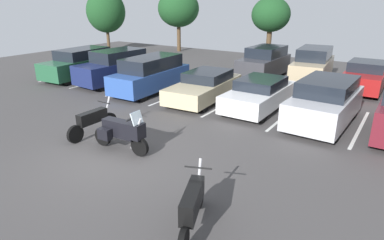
{
  "coord_description": "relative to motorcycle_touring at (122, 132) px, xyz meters",
  "views": [
    {
      "loc": [
        7.24,
        -6.5,
        4.66
      ],
      "look_at": [
        1.79,
        1.74,
        1.06
      ],
      "focal_mm": 31.09,
      "sensor_mm": 36.0,
      "label": 1
    }
  ],
  "objects": [
    {
      "name": "ground",
      "position": [
        0.07,
        -0.48,
        -0.73
      ],
      "size": [
        44.0,
        44.0,
        0.1
      ],
      "primitive_type": "cube",
      "color": "#423F3F"
    },
    {
      "name": "motorcycle_touring",
      "position": [
        0.0,
        0.0,
        0.0
      ],
      "size": [
        2.21,
        0.9,
        1.45
      ],
      "color": "black",
      "rests_on": "ground"
    },
    {
      "name": "motorcycle_second",
      "position": [
        -1.82,
        0.38,
        -0.11
      ],
      "size": [
        0.62,
        2.21,
        1.27
      ],
      "color": "black",
      "rests_on": "ground"
    },
    {
      "name": "motorcycle_third",
      "position": [
        4.04,
        -2.02,
        -0.09
      ],
      "size": [
        1.01,
        2.18,
        1.25
      ],
      "color": "black",
      "rests_on": "ground"
    },
    {
      "name": "parking_stripes",
      "position": [
        -1.05,
        6.47,
        -0.67
      ],
      "size": [
        20.27,
        4.61,
        0.01
      ],
      "color": "silver",
      "rests_on": "ground"
    },
    {
      "name": "car_green",
      "position": [
        -9.85,
        6.35,
        0.22
      ],
      "size": [
        2.22,
        4.95,
        1.79
      ],
      "color": "#235638",
      "rests_on": "ground"
    },
    {
      "name": "car_navy",
      "position": [
        -6.97,
        6.59,
        0.27
      ],
      "size": [
        2.19,
        4.79,
        1.92
      ],
      "color": "navy",
      "rests_on": "ground"
    },
    {
      "name": "car_blue",
      "position": [
        -4.05,
        6.24,
        0.26
      ],
      "size": [
        2.0,
        4.94,
        1.85
      ],
      "color": "#2D519E",
      "rests_on": "ground"
    },
    {
      "name": "car_champagne",
      "position": [
        -0.88,
        6.54,
        -0.01
      ],
      "size": [
        2.27,
        5.01,
        1.37
      ],
      "color": "#C1B289",
      "rests_on": "ground"
    },
    {
      "name": "car_white",
      "position": [
        1.95,
        6.56,
        0.02
      ],
      "size": [
        1.88,
        4.51,
        1.39
      ],
      "color": "white",
      "rests_on": "ground"
    },
    {
      "name": "car_silver",
      "position": [
        4.81,
        6.19,
        0.22
      ],
      "size": [
        2.11,
        4.6,
        1.8
      ],
      "color": "#B7B7BC",
      "rests_on": "ground"
    },
    {
      "name": "car_far_charcoal",
      "position": [
        -0.35,
        12.79,
        0.26
      ],
      "size": [
        1.99,
        4.36,
        1.9
      ],
      "color": "#38383D",
      "rests_on": "ground"
    },
    {
      "name": "car_far_tan",
      "position": [
        2.52,
        13.12,
        0.3
      ],
      "size": [
        2.21,
        4.98,
        2.02
      ],
      "color": "tan",
      "rests_on": "ground"
    },
    {
      "name": "car_far_red",
      "position": [
        5.4,
        12.76,
        0.09
      ],
      "size": [
        1.94,
        4.36,
        1.57
      ],
      "color": "maroon",
      "rests_on": "ground"
    },
    {
      "name": "tree_center_left",
      "position": [
        -11.41,
        19.06,
        3.16
      ],
      "size": [
        3.77,
        3.77,
        5.5
      ],
      "color": "#4C3823",
      "rests_on": "ground"
    },
    {
      "name": "tree_rear",
      "position": [
        -2.05,
        17.78,
        2.87
      ],
      "size": [
        2.85,
        2.85,
        4.84
      ],
      "color": "#4C3823",
      "rests_on": "ground"
    },
    {
      "name": "tree_center_right",
      "position": [
        -17.34,
        15.71,
        2.9
      ],
      "size": [
        3.57,
        3.57,
        5.49
      ],
      "color": "#4C3823",
      "rests_on": "ground"
    }
  ]
}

